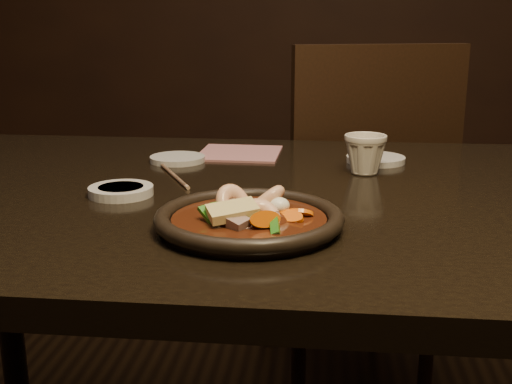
# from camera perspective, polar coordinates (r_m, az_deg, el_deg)

# --- Properties ---
(table) EXTENTS (1.60, 0.90, 0.75)m
(table) POSITION_cam_1_polar(r_m,az_deg,el_deg) (1.07, 3.24, -3.77)
(table) COLOR black
(table) RESTS_ON floor
(chair) EXTENTS (0.57, 0.57, 0.97)m
(chair) POSITION_cam_1_polar(r_m,az_deg,el_deg) (1.76, 8.84, -1.43)
(chair) COLOR black
(chair) RESTS_ON floor
(plate) EXTENTS (0.25, 0.25, 0.03)m
(plate) POSITION_cam_1_polar(r_m,az_deg,el_deg) (0.85, -0.63, -2.51)
(plate) COLOR black
(plate) RESTS_ON table
(stirfry) EXTENTS (0.15, 0.14, 0.06)m
(stirfry) POSITION_cam_1_polar(r_m,az_deg,el_deg) (0.85, -0.54, -2.11)
(stirfry) COLOR #39160A
(stirfry) RESTS_ON plate
(soy_dish) EXTENTS (0.10, 0.10, 0.01)m
(soy_dish) POSITION_cam_1_polar(r_m,az_deg,el_deg) (1.04, -11.91, 0.10)
(soy_dish) COLOR beige
(soy_dish) RESTS_ON table
(saucer_left) EXTENTS (0.11, 0.11, 0.01)m
(saucer_left) POSITION_cam_1_polar(r_m,az_deg,el_deg) (1.27, -6.99, 2.95)
(saucer_left) COLOR beige
(saucer_left) RESTS_ON table
(saucer_right) EXTENTS (0.11, 0.11, 0.01)m
(saucer_right) POSITION_cam_1_polar(r_m,az_deg,el_deg) (1.28, 10.59, 2.88)
(saucer_right) COLOR beige
(saucer_right) RESTS_ON table
(tea_cup) EXTENTS (0.10, 0.09, 0.08)m
(tea_cup) POSITION_cam_1_polar(r_m,az_deg,el_deg) (1.17, 9.67, 3.45)
(tea_cup) COLOR beige
(tea_cup) RESTS_ON table
(chopsticks) EXTENTS (0.11, 0.21, 0.01)m
(chopsticks) POSITION_cam_1_polar(r_m,az_deg,el_deg) (1.16, -7.54, 1.69)
(chopsticks) COLOR tan
(chopsticks) RESTS_ON table
(napkin) EXTENTS (0.17, 0.17, 0.00)m
(napkin) POSITION_cam_1_polar(r_m,az_deg,el_deg) (1.33, -1.47, 3.47)
(napkin) COLOR #A66668
(napkin) RESTS_ON table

